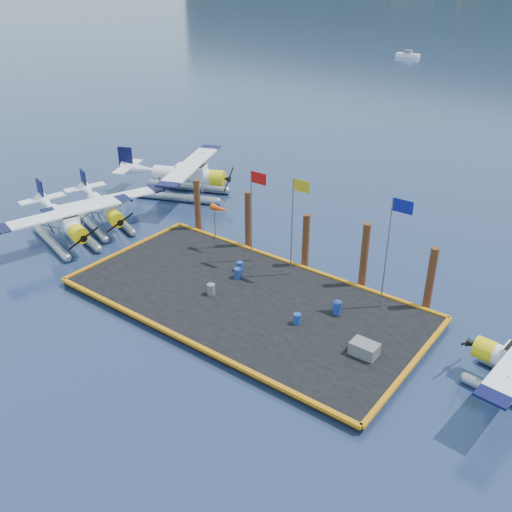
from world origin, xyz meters
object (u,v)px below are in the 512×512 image
at_px(drum_0, 240,266).
at_px(piling_4, 430,281).
at_px(windsock, 220,210).
at_px(crate, 364,349).
at_px(drum_3, 211,289).
at_px(flagpole_red, 254,203).
at_px(piling_1, 248,222).
at_px(piling_3, 364,258).
at_px(seaplane_a, 66,224).
at_px(drum_4, 337,307).
at_px(drum_5, 238,273).
at_px(flagpole_blue, 392,238).
at_px(flagpole_yellow, 295,213).
at_px(seaplane_c, 187,177).
at_px(seaplane_b, 105,210).
at_px(drum_2, 297,319).
at_px(piling_2, 306,243).
at_px(piling_0, 198,207).

bearing_deg(drum_0, piling_4, 15.85).
bearing_deg(piling_4, windsock, -173.25).
height_order(drum_0, crate, crate).
relative_size(drum_3, flagpole_red, 0.11).
bearing_deg(piling_1, piling_3, 0.00).
bearing_deg(seaplane_a, piling_1, 138.11).
relative_size(drum_4, drum_5, 1.09).
bearing_deg(drum_4, flagpole_blue, 47.64).
distance_m(flagpole_red, flagpole_yellow, 3.00).
height_order(drum_5, piling_4, piling_4).
relative_size(seaplane_c, crate, 7.80).
relative_size(windsock, piling_3, 0.73).
distance_m(seaplane_b, drum_2, 18.40).
bearing_deg(seaplane_b, drum_5, 107.40).
relative_size(seaplane_c, windsock, 3.32).
distance_m(drum_4, piling_2, 5.78).
relative_size(seaplane_c, piling_3, 2.41).
height_order(drum_3, piling_2, piling_2).
bearing_deg(windsock, drum_3, -55.56).
relative_size(drum_3, drum_5, 1.04).
distance_m(piling_1, piling_4, 12.50).
bearing_deg(seaplane_c, drum_5, 32.53).
relative_size(drum_3, drum_4, 0.96).
distance_m(drum_2, drum_5, 5.85).
bearing_deg(seaplane_a, piling_2, 129.71).
relative_size(drum_4, piling_0, 0.17).
bearing_deg(flagpole_yellow, piling_4, 11.60).
xyz_separation_m(flagpole_blue, piling_3, (-2.20, 1.60, -2.54)).
distance_m(drum_2, flagpole_yellow, 6.40).
xyz_separation_m(drum_3, drum_4, (6.72, 2.67, 0.01)).
relative_size(drum_0, piling_2, 0.15).
relative_size(flagpole_red, piling_3, 1.40).
bearing_deg(seaplane_b, seaplane_a, 18.83).
xyz_separation_m(drum_4, piling_1, (-8.88, 3.59, 1.36)).
height_order(drum_0, drum_4, drum_4).
bearing_deg(piling_2, drum_5, -120.95).
xyz_separation_m(drum_3, piling_1, (-2.17, 6.25, 1.38)).
distance_m(drum_3, flagpole_red, 5.95).
bearing_deg(drum_0, piling_1, 119.28).
bearing_deg(drum_0, flagpole_yellow, 26.08).
distance_m(seaplane_b, drum_4, 19.40).
bearing_deg(crate, drum_0, 163.78).
xyz_separation_m(seaplane_b, piling_0, (6.00, 3.35, 0.65)).
distance_m(seaplane_a, flagpole_blue, 22.09).
relative_size(seaplane_a, flagpole_red, 1.54).
xyz_separation_m(drum_3, flagpole_yellow, (2.54, 4.65, 3.79)).
distance_m(crate, piling_1, 13.29).
distance_m(crate, flagpole_red, 11.59).
relative_size(seaplane_b, drum_4, 12.83).
bearing_deg(seaplane_a, drum_0, 122.20).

